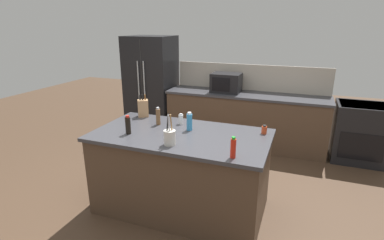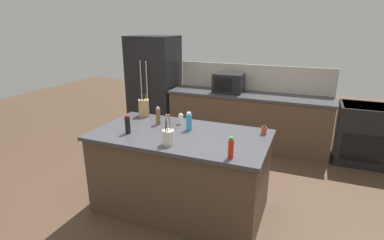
{
  "view_description": "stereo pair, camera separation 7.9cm",
  "coord_description": "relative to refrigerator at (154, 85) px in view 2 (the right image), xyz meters",
  "views": [
    {
      "loc": [
        1.21,
        -2.85,
        2.1
      ],
      "look_at": [
        0.0,
        0.35,
        0.99
      ],
      "focal_mm": 28.0,
      "sensor_mm": 36.0,
      "label": 1
    },
    {
      "loc": [
        1.29,
        -2.82,
        2.1
      ],
      "look_at": [
        0.0,
        0.35,
        0.99
      ],
      "focal_mm": 28.0,
      "sensor_mm": 36.0,
      "label": 2
    }
  ],
  "objects": [
    {
      "name": "pepper_grinder",
      "position": [
        1.2,
        -2.06,
        0.1
      ],
      "size": [
        0.05,
        0.05,
        0.21
      ],
      "color": "brown",
      "rests_on": "kitchen_island"
    },
    {
      "name": "utensil_crock",
      "position": [
        1.59,
        -2.58,
        0.08
      ],
      "size": [
        0.12,
        0.12,
        0.32
      ],
      "color": "beige",
      "rests_on": "kitchen_island"
    },
    {
      "name": "range_oven",
      "position": [
        3.68,
        -0.05,
        -0.47
      ],
      "size": [
        0.76,
        0.65,
        0.92
      ],
      "color": "black",
      "rests_on": "ground_plane"
    },
    {
      "name": "refrigerator",
      "position": [
        0.0,
        0.0,
        0.0
      ],
      "size": [
        0.87,
        0.75,
        1.87
      ],
      "color": "black",
      "rests_on": "ground_plane"
    },
    {
      "name": "ground_plane",
      "position": [
        1.57,
        -2.25,
        -0.94
      ],
      "size": [
        14.0,
        14.0,
        0.0
      ],
      "primitive_type": "plane",
      "color": "#473323"
    },
    {
      "name": "dish_soap_bottle",
      "position": [
        1.62,
        -2.11,
        0.1
      ],
      "size": [
        0.06,
        0.06,
        0.21
      ],
      "color": "#3384BC",
      "rests_on": "kitchen_island"
    },
    {
      "name": "kitchen_island",
      "position": [
        1.57,
        -2.25,
        -0.47
      ],
      "size": [
        1.94,
        1.04,
        0.94
      ],
      "color": "#4C3828",
      "rests_on": "ground_plane"
    },
    {
      "name": "knife_block",
      "position": [
        0.87,
        -1.84,
        0.12
      ],
      "size": [
        0.16,
        0.16,
        0.29
      ],
      "rotation": [
        0.0,
        0.0,
        0.59
      ],
      "color": "#A87C54",
      "rests_on": "kitchen_island"
    },
    {
      "name": "salt_shaker",
      "position": [
        1.44,
        -1.95,
        0.06
      ],
      "size": [
        0.06,
        0.06,
        0.13
      ],
      "color": "silver",
      "rests_on": "kitchen_island"
    },
    {
      "name": "wall_backsplash",
      "position": [
        1.87,
        0.27,
        0.23
      ],
      "size": [
        2.74,
        0.03,
        0.46
      ],
      "primitive_type": "cube",
      "color": "#B2A899",
      "rests_on": "back_counter_run"
    },
    {
      "name": "spice_jar_paprika",
      "position": [
        2.43,
        -1.93,
        0.05
      ],
      "size": [
        0.06,
        0.06,
        0.1
      ],
      "color": "#B73D1E",
      "rests_on": "kitchen_island"
    },
    {
      "name": "soy_sauce_bottle",
      "position": [
        1.03,
        -2.46,
        0.1
      ],
      "size": [
        0.06,
        0.06,
        0.21
      ],
      "color": "black",
      "rests_on": "kitchen_island"
    },
    {
      "name": "microwave",
      "position": [
        1.5,
        -0.05,
        0.17
      ],
      "size": [
        0.5,
        0.39,
        0.33
      ],
      "color": "black",
      "rests_on": "back_counter_run"
    },
    {
      "name": "hot_sauce_bottle",
      "position": [
        2.25,
        -2.65,
        0.1
      ],
      "size": [
        0.05,
        0.05,
        0.2
      ],
      "color": "red",
      "rests_on": "kitchen_island"
    },
    {
      "name": "back_counter_run",
      "position": [
        1.87,
        -0.05,
        -0.47
      ],
      "size": [
        2.78,
        0.66,
        0.94
      ],
      "color": "#4C3828",
      "rests_on": "ground_plane"
    }
  ]
}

